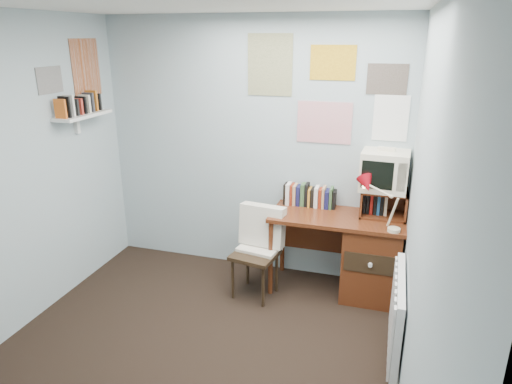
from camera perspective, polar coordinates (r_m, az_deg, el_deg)
ground at (r=3.58m, az=-9.50°, el=-21.47°), size 3.50×3.50×0.00m
back_wall at (r=4.48m, az=-0.56°, el=5.36°), size 3.00×0.02×2.50m
right_wall at (r=2.63m, az=19.78°, el=-5.84°), size 0.02×3.50×2.50m
desk at (r=4.33m, az=13.48°, el=-7.63°), size 1.20×0.55×0.76m
desk_chair at (r=4.20m, az=-0.14°, el=-7.89°), size 0.48×0.47×0.82m
desk_lamp at (r=3.91m, az=17.10°, el=-2.16°), size 0.27×0.24×0.38m
tv_riser at (r=4.24m, az=15.67°, el=-1.32°), size 0.40×0.30×0.25m
crt_tv at (r=4.16m, az=15.82°, el=2.86°), size 0.42×0.39×0.38m
book_row at (r=4.36m, az=7.41°, el=-0.40°), size 0.60×0.14×0.22m
radiator at (r=3.51m, az=17.25°, el=-14.48°), size 0.09×0.80×0.60m
wall_shelf at (r=4.48m, az=-20.82°, el=8.96°), size 0.20×0.62×0.24m
posters_back at (r=4.22m, az=8.73°, el=12.58°), size 1.20×0.01×0.90m
posters_left at (r=4.49m, az=-22.38°, el=13.72°), size 0.01×0.70×0.60m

